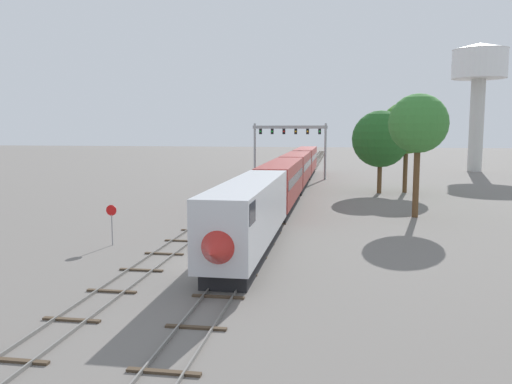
# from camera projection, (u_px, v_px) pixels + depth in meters

# --- Properties ---
(ground_plane) EXTENTS (400.00, 400.00, 0.00)m
(ground_plane) POSITION_uv_depth(u_px,v_px,m) (209.00, 264.00, 31.57)
(ground_plane) COLOR slate
(track_main) EXTENTS (2.60, 200.00, 0.16)m
(track_main) POSITION_uv_depth(u_px,v_px,m) (305.00, 176.00, 90.06)
(track_main) COLOR slate
(track_main) RESTS_ON ground
(track_near) EXTENTS (2.60, 160.00, 0.16)m
(track_near) POSITION_uv_depth(u_px,v_px,m) (256.00, 188.00, 71.32)
(track_near) COLOR slate
(track_near) RESTS_ON ground
(passenger_train) EXTENTS (3.04, 77.00, 4.80)m
(passenger_train) POSITION_uv_depth(u_px,v_px,m) (291.00, 175.00, 62.29)
(passenger_train) COLOR silver
(passenger_train) RESTS_ON ground
(signal_gantry) EXTENTS (12.10, 0.49, 9.00)m
(signal_gantry) POSITION_uv_depth(u_px,v_px,m) (290.00, 138.00, 84.27)
(signal_gantry) COLOR #999BA0
(signal_gantry) RESTS_ON ground
(water_tower) EXTENTS (10.05, 10.05, 23.97)m
(water_tower) POSITION_uv_depth(u_px,v_px,m) (479.00, 71.00, 97.37)
(water_tower) COLOR beige
(water_tower) RESTS_ON ground
(stop_sign) EXTENTS (0.76, 0.08, 2.88)m
(stop_sign) POSITION_uv_depth(u_px,v_px,m) (112.00, 219.00, 36.54)
(stop_sign) COLOR gray
(stop_sign) RESTS_ON ground
(trackside_tree_left) EXTENTS (5.40, 5.40, 11.35)m
(trackside_tree_left) POSITION_uv_depth(u_px,v_px,m) (418.00, 124.00, 47.36)
(trackside_tree_left) COLOR brown
(trackside_tree_left) RESTS_ON ground
(trackside_tree_mid) EXTENTS (6.64, 6.64, 11.60)m
(trackside_tree_mid) POSITION_uv_depth(u_px,v_px,m) (407.00, 128.00, 65.95)
(trackside_tree_mid) COLOR brown
(trackside_tree_mid) RESTS_ON ground
(trackside_tree_right) EXTENTS (7.14, 7.14, 10.45)m
(trackside_tree_right) POSITION_uv_depth(u_px,v_px,m) (381.00, 139.00, 65.45)
(trackside_tree_right) COLOR brown
(trackside_tree_right) RESTS_ON ground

